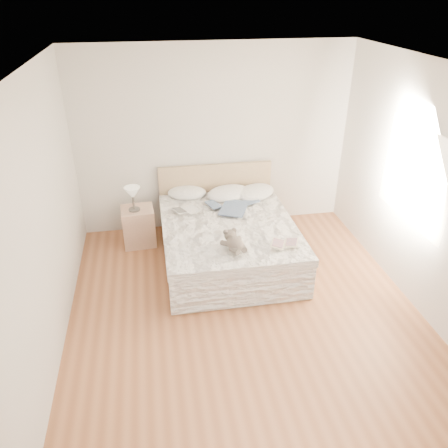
{
  "coord_description": "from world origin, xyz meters",
  "views": [
    {
      "loc": [
        -0.92,
        -3.81,
        3.35
      ],
      "look_at": [
        -0.07,
        1.05,
        0.62
      ],
      "focal_mm": 35.0,
      "sensor_mm": 36.0,
      "label": 1
    }
  ],
  "objects_px": {
    "photo_book": "(186,211)",
    "teddy_bear": "(235,248)",
    "childrens_book": "(285,244)",
    "bed": "(227,239)",
    "nightstand": "(139,226)",
    "table_lamp": "(133,194)"
  },
  "relations": [
    {
      "from": "photo_book",
      "to": "nightstand",
      "type": "bearing_deg",
      "value": 129.4
    },
    {
      "from": "bed",
      "to": "teddy_bear",
      "type": "distance_m",
      "value": 0.86
    },
    {
      "from": "table_lamp",
      "to": "photo_book",
      "type": "height_order",
      "value": "table_lamp"
    },
    {
      "from": "table_lamp",
      "to": "photo_book",
      "type": "bearing_deg",
      "value": -21.61
    },
    {
      "from": "bed",
      "to": "childrens_book",
      "type": "distance_m",
      "value": 1.0
    },
    {
      "from": "table_lamp",
      "to": "childrens_book",
      "type": "distance_m",
      "value": 2.23
    },
    {
      "from": "photo_book",
      "to": "childrens_book",
      "type": "bearing_deg",
      "value": -70.61
    },
    {
      "from": "photo_book",
      "to": "teddy_bear",
      "type": "bearing_deg",
      "value": -92.61
    },
    {
      "from": "nightstand",
      "to": "teddy_bear",
      "type": "height_order",
      "value": "teddy_bear"
    },
    {
      "from": "bed",
      "to": "childrens_book",
      "type": "xyz_separation_m",
      "value": [
        0.56,
        -0.76,
        0.32
      ]
    },
    {
      "from": "bed",
      "to": "nightstand",
      "type": "height_order",
      "value": "bed"
    },
    {
      "from": "nightstand",
      "to": "table_lamp",
      "type": "distance_m",
      "value": 0.53
    },
    {
      "from": "bed",
      "to": "teddy_bear",
      "type": "height_order",
      "value": "bed"
    },
    {
      "from": "table_lamp",
      "to": "photo_book",
      "type": "distance_m",
      "value": 0.77
    },
    {
      "from": "photo_book",
      "to": "teddy_bear",
      "type": "height_order",
      "value": "teddy_bear"
    },
    {
      "from": "childrens_book",
      "to": "teddy_bear",
      "type": "distance_m",
      "value": 0.61
    },
    {
      "from": "bed",
      "to": "childrens_book",
      "type": "bearing_deg",
      "value": -53.83
    },
    {
      "from": "nightstand",
      "to": "teddy_bear",
      "type": "relative_size",
      "value": 1.62
    },
    {
      "from": "nightstand",
      "to": "table_lamp",
      "type": "relative_size",
      "value": 1.61
    },
    {
      "from": "bed",
      "to": "table_lamp",
      "type": "relative_size",
      "value": 6.16
    },
    {
      "from": "photo_book",
      "to": "childrens_book",
      "type": "xyz_separation_m",
      "value": [
        1.08,
        -1.07,
        0.0
      ]
    },
    {
      "from": "nightstand",
      "to": "childrens_book",
      "type": "bearing_deg",
      "value": -38.16
    }
  ]
}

